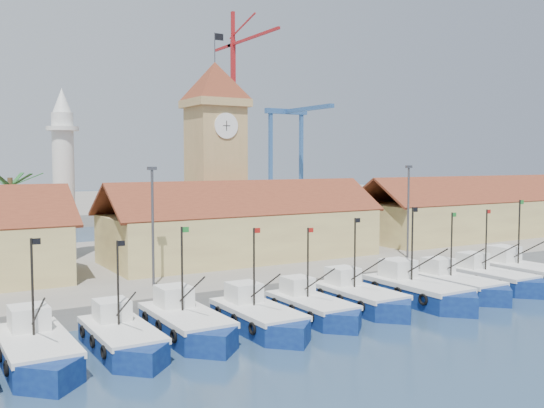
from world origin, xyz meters
TOP-DOWN VIEW (x-y plane):
  - ground at (0.00, 0.00)m, footprint 400.00×400.00m
  - quay at (0.00, 24.00)m, footprint 140.00×32.00m
  - terminal at (0.00, 110.00)m, footprint 240.00×80.00m
  - boat_1 at (-22.15, 1.88)m, footprint 3.48×9.53m
  - boat_2 at (-17.47, 1.96)m, footprint 3.25×8.91m
  - boat_3 at (-13.13, 2.77)m, footprint 3.49×9.57m
  - boat_4 at (-8.48, 1.84)m, footprint 3.37×9.23m
  - boat_5 at (-3.89, 2.34)m, footprint 3.21×8.80m
  - boat_6 at (0.73, 2.84)m, footprint 3.43×9.39m
  - boat_7 at (5.84, 2.04)m, footprint 3.77×10.32m
  - boat_8 at (10.44, 2.33)m, footprint 3.44×9.42m
  - boat_9 at (15.15, 2.73)m, footprint 3.45×9.45m
  - boat_10 at (19.49, 2.60)m, footprint 3.80×10.42m
  - hall_center at (0.00, 20.00)m, footprint 27.04×10.13m
  - hall_right at (32.00, 20.00)m, footprint 31.20×10.13m
  - clock_tower at (0.00, 26.00)m, footprint 5.80×5.80m
  - minaret at (-15.00, 28.00)m, footprint 3.00×3.00m
  - palm_tree at (-20.00, 26.00)m, footprint 5.60×5.03m
  - lamp_posts at (0.50, 12.00)m, footprint 80.70×0.25m
  - crane_red_right at (43.07, 103.79)m, footprint 1.00×31.92m
  - gantry at (62.00, 106.65)m, footprint 13.00×22.00m

SIDE VIEW (x-z plane):
  - ground at x=0.00m, z-range 0.00..0.00m
  - boat_5 at x=-3.89m, z-range -2.64..4.02m
  - boat_2 at x=-17.47m, z-range -2.67..4.07m
  - boat_4 at x=-8.48m, z-range -2.77..4.21m
  - boat_6 at x=0.73m, z-range -2.82..4.29m
  - boat_8 at x=10.44m, z-range -2.83..4.30m
  - boat_9 at x=15.15m, z-range -2.84..4.31m
  - boat_1 at x=-22.15m, z-range -2.86..4.35m
  - boat_3 at x=-13.13m, z-range -2.87..4.37m
  - quay at x=0.00m, z-range 0.00..1.50m
  - boat_7 at x=5.84m, z-range -3.10..4.71m
  - boat_10 at x=19.49m, z-range -3.13..4.76m
  - terminal at x=0.00m, z-range 0.00..2.00m
  - hall_center at x=0.00m, z-range 0.18..7.79m
  - hall_right at x=32.00m, z-range 0.18..7.79m
  - palm_tree at x=-20.00m, z-range 2.05..10.44m
  - lamp_posts at x=0.50m, z-range 1.96..10.99m
  - minaret at x=-15.00m, z-range 1.58..17.88m
  - clock_tower at x=0.00m, z-range 0.61..23.31m
  - gantry at x=62.00m, z-range 8.44..31.64m
  - crane_red_right at x=43.07m, z-range 4.44..50.49m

